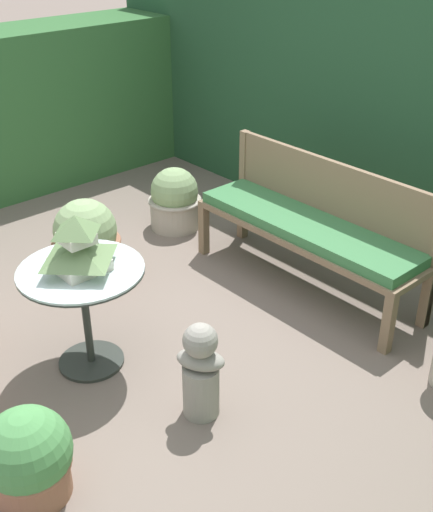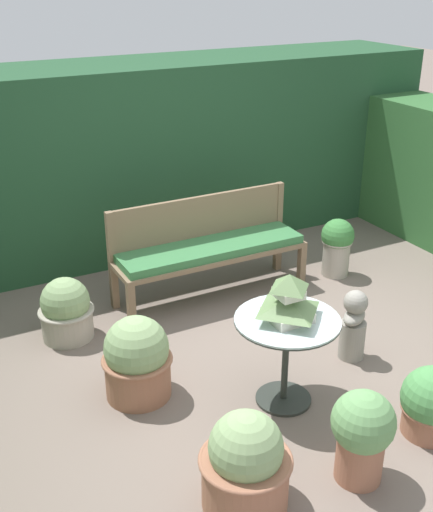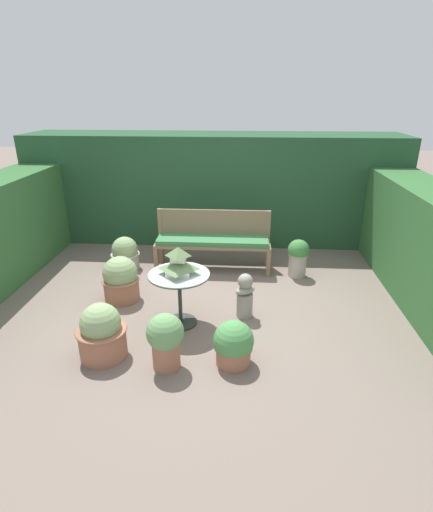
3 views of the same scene
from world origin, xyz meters
TOP-DOWN VIEW (x-y plane):
  - ground at (0.00, 0.00)m, footprint 30.00×30.00m
  - foliage_hedge_back at (0.00, 2.71)m, footprint 6.40×1.09m
  - garden_bench at (0.10, 1.24)m, footprint 1.70×0.46m
  - bench_backrest at (0.10, 1.45)m, footprint 1.70×0.06m
  - patio_table at (-0.16, -0.32)m, footprint 0.69×0.69m
  - pagoda_birdhouse at (-0.16, -0.32)m, footprint 0.35×0.35m
  - garden_bust at (0.58, -0.11)m, footprint 0.29×0.25m
  - potted_plant_bench_right at (-1.00, 0.20)m, footprint 0.48×0.48m
  - potted_plant_path_edge at (-1.22, 1.15)m, footprint 0.44×0.44m
  - potted_plant_table_near at (0.47, -1.01)m, footprint 0.40×0.40m

SIDE VIEW (x-z plane):
  - ground at x=0.00m, z-range 0.00..0.00m
  - potted_plant_table_near at x=0.47m, z-range -0.01..0.44m
  - potted_plant_path_edge at x=-1.22m, z-range -0.02..0.49m
  - garden_bust at x=0.58m, z-range 0.00..0.55m
  - potted_plant_bench_right at x=-1.00m, z-range -0.02..0.57m
  - garden_bench at x=0.10m, z-range 0.18..0.68m
  - patio_table at x=-0.16m, z-range 0.18..0.81m
  - bench_backrest at x=0.10m, z-range 0.20..1.07m
  - pagoda_birdhouse at x=-0.16m, z-range 0.61..0.92m
  - foliage_hedge_back at x=0.00m, z-range 0.00..1.84m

